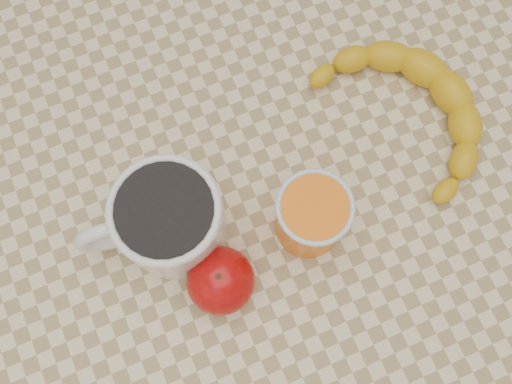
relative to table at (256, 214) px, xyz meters
name	(u,v)px	position (x,y,z in m)	size (l,w,h in m)	color
ground	(256,278)	(0.00, 0.00, -0.66)	(3.00, 3.00, 0.00)	tan
table	(256,214)	(0.00, 0.00, 0.00)	(0.80, 0.80, 0.75)	beige
coffee_mug	(167,220)	(-0.10, 0.00, 0.14)	(0.16, 0.13, 0.10)	white
orange_juice_glass	(311,216)	(0.04, -0.05, 0.13)	(0.08, 0.08, 0.09)	orange
apple	(221,280)	(-0.07, -0.07, 0.12)	(0.08, 0.08, 0.07)	#900409
banana	(410,112)	(0.20, 0.02, 0.11)	(0.22, 0.28, 0.04)	gold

